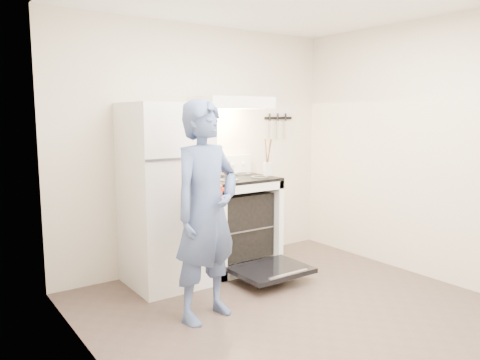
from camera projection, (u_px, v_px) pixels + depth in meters
name	position (u px, v px, depth m)	size (l,w,h in m)	color
floor	(319.00, 322.00, 3.63)	(3.60, 3.60, 0.00)	#4A3B34
back_wall	(200.00, 147.00, 4.91)	(3.20, 0.02, 2.50)	beige
refrigerator	(166.00, 195.00, 4.35)	(0.70, 0.70, 1.70)	white
stove_body	(236.00, 224.00, 4.89)	(0.76, 0.65, 0.92)	white
cooktop	(236.00, 179.00, 4.82)	(0.76, 0.65, 0.03)	black
backsplash	(221.00, 165.00, 5.03)	(0.76, 0.07, 0.20)	white
oven_door	(271.00, 270.00, 4.45)	(0.70, 0.54, 0.04)	black
oven_rack	(236.00, 226.00, 4.89)	(0.60, 0.52, 0.01)	slate
range_hood	(231.00, 103.00, 4.77)	(0.76, 0.50, 0.12)	white
knife_strip	(278.00, 118.00, 5.45)	(0.40, 0.02, 0.03)	black
pizza_stone	(237.00, 226.00, 4.80)	(0.33, 0.33, 0.02)	#7F6046
tea_kettle	(219.00, 163.00, 4.88)	(0.23, 0.19, 0.27)	#BABABF
utensil_jar	(268.00, 169.00, 4.75)	(0.09, 0.09, 0.13)	silver
person	(206.00, 212.00, 3.60)	(0.62, 0.41, 1.71)	#344571
dutch_oven	(207.00, 193.00, 3.95)	(0.33, 0.26, 0.22)	red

